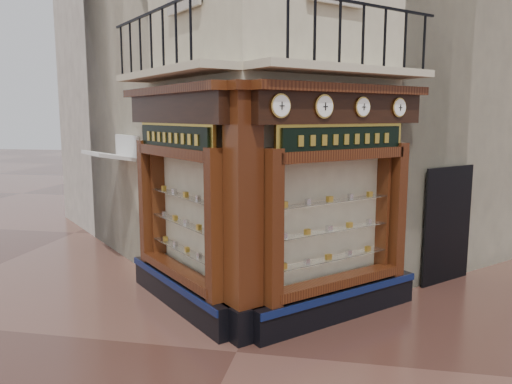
% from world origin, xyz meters
% --- Properties ---
extents(ground, '(80.00, 80.00, 0.00)m').
position_xyz_m(ground, '(0.00, 0.00, 0.00)').
color(ground, '#482921').
rests_on(ground, ground).
extents(main_building, '(11.31, 11.31, 12.00)m').
position_xyz_m(main_building, '(0.00, 6.16, 6.00)').
color(main_building, beige).
rests_on(main_building, ground).
extents(neighbour_left, '(11.31, 11.31, 11.00)m').
position_xyz_m(neighbour_left, '(-2.47, 8.63, 5.50)').
color(neighbour_left, beige).
rests_on(neighbour_left, ground).
extents(neighbour_right, '(11.31, 11.31, 11.00)m').
position_xyz_m(neighbour_right, '(2.47, 8.63, 5.50)').
color(neighbour_right, beige).
rests_on(neighbour_right, ground).
extents(shopfront_left, '(2.86, 2.86, 3.98)m').
position_xyz_m(shopfront_left, '(-1.41, 1.57, 1.98)').
color(shopfront_left, black).
rests_on(shopfront_left, ground).
extents(shopfront_right, '(2.86, 2.86, 3.98)m').
position_xyz_m(shopfront_right, '(1.41, 1.57, 1.98)').
color(shopfront_right, black).
rests_on(shopfront_right, ground).
extents(corner_pilaster, '(0.85, 0.85, 3.98)m').
position_xyz_m(corner_pilaster, '(0.00, 0.50, 1.95)').
color(corner_pilaster, black).
rests_on(corner_pilaster, ground).
extents(balcony, '(5.94, 2.97, 1.03)m').
position_xyz_m(balcony, '(0.00, 1.49, 4.22)').
color(balcony, beige).
rests_on(balcony, ground).
extents(clock_a, '(0.28, 0.28, 0.35)m').
position_xyz_m(clock_a, '(0.57, 0.46, 3.62)').
color(clock_a, gold).
rests_on(clock_a, ground).
extents(clock_b, '(0.30, 0.30, 0.37)m').
position_xyz_m(clock_b, '(1.16, 1.05, 3.62)').
color(clock_b, gold).
rests_on(clock_b, ground).
extents(clock_c, '(0.27, 0.27, 0.33)m').
position_xyz_m(clock_c, '(1.75, 1.64, 3.62)').
color(clock_c, gold).
rests_on(clock_c, ground).
extents(clock_d, '(0.27, 0.27, 0.33)m').
position_xyz_m(clock_d, '(2.38, 2.27, 3.62)').
color(clock_d, gold).
rests_on(clock_d, ground).
extents(awning, '(1.55, 1.55, 0.22)m').
position_xyz_m(awning, '(-3.80, 3.59, 0.00)').
color(awning, silver).
rests_on(awning, ground).
extents(signboard_left, '(2.06, 2.06, 0.55)m').
position_xyz_m(signboard_left, '(-1.46, 1.51, 3.10)').
color(signboard_left, gold).
rests_on(signboard_left, ground).
extents(signboard_right, '(1.99, 1.99, 0.53)m').
position_xyz_m(signboard_right, '(1.46, 1.51, 3.10)').
color(signboard_right, gold).
rests_on(signboard_right, ground).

